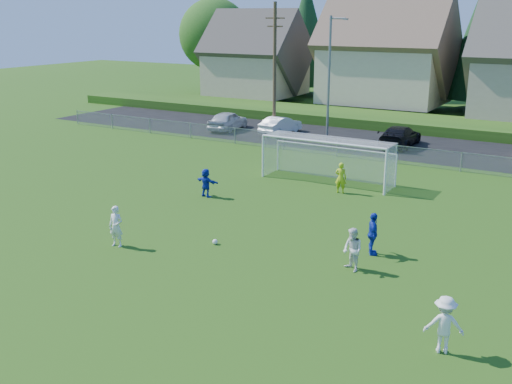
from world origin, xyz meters
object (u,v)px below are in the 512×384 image
player_white_a (116,226)px  soccer_goal (329,153)px  player_white_b (353,250)px  player_white_c (444,325)px  car_b (280,125)px  soccer_ball (215,242)px  player_blue_a (373,234)px  car_d (400,136)px  player_blue_b (206,183)px  car_a (228,121)px  goalkeeper (341,178)px

player_white_a → soccer_goal: 13.94m
player_white_a → soccer_goal: size_ratio=0.23×
player_white_b → player_white_c: size_ratio=0.97×
car_b → soccer_goal: bearing=135.6°
soccer_ball → player_blue_a: player_blue_a is taller
car_b → car_d: car_d is taller
player_blue_b → car_a: size_ratio=0.33×
car_a → player_white_c: bearing=127.1°
car_a → car_d: (14.08, 0.86, -0.03)m
player_white_c → car_a: 34.49m
player_blue_a → goalkeeper: player_blue_a is taller
goalkeeper → player_white_c: bearing=114.5°
player_blue_a → soccer_ball: bearing=85.2°
soccer_ball → goalkeeper: bearing=80.9°
soccer_ball → goalkeeper: goalkeeper is taller
soccer_ball → car_d: car_d is taller
player_white_b → soccer_goal: bearing=150.4°
player_white_b → player_white_c: (4.24, -3.93, 0.03)m
player_white_c → player_white_b: bearing=-60.7°
soccer_ball → player_white_c: (10.05, -3.55, 0.73)m
car_b → soccer_goal: 14.30m
player_white_b → soccer_goal: soccer_goal is taller
player_white_a → soccer_goal: (3.33, 13.51, 0.78)m
player_blue_b → car_b: (-4.80, 17.07, -0.06)m
player_blue_a → car_a: size_ratio=0.38×
player_white_b → player_blue_b: size_ratio=1.09×
car_b → player_blue_b: bearing=112.2°
player_white_b → soccer_goal: (-5.79, 10.95, 0.81)m
player_blue_a → car_a: (-19.38, 19.45, -0.09)m
soccer_ball → car_b: car_b is taller
player_white_b → goalkeeper: bearing=147.7°
soccer_ball → player_white_a: bearing=-146.7°
soccer_ball → player_white_a: player_white_a is taller
player_blue_a → player_blue_b: 10.56m
player_blue_a → car_b: bearing=10.9°
car_a → player_blue_b: bearing=113.8°
car_a → car_b: bearing=-176.6°
goalkeeper → soccer_goal: soccer_goal is taller
player_white_a → car_d: (3.93, 24.72, -0.11)m
soccer_ball → car_a: size_ratio=0.05×
player_white_b → car_d: bearing=135.7°
player_white_c → player_blue_a: 7.11m
player_white_a → car_b: (-5.67, 24.58, -0.16)m
player_white_c → car_b: size_ratio=0.41×
player_white_c → goalkeeper: player_white_c is taller
player_white_c → soccer_goal: soccer_goal is taller
player_white_c → soccer_goal: 17.97m
player_blue_b → player_white_a: bearing=103.8°
player_white_a → car_d: 25.03m
soccer_goal → player_white_a: bearing=-103.9°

